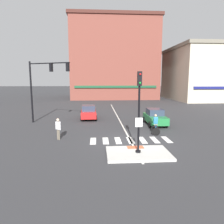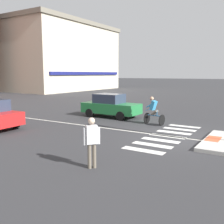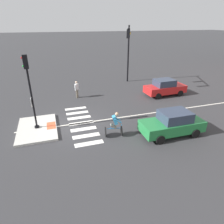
% 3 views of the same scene
% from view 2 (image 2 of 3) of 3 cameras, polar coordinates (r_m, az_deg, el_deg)
% --- Properties ---
extents(ground_plane, '(300.00, 300.00, 0.00)m').
position_cam_2_polar(ground_plane, '(13.07, 14.36, -5.41)').
color(ground_plane, '#333335').
extents(tactile_pad_front, '(1.10, 0.60, 0.01)m').
position_cam_2_polar(tactile_pad_front, '(12.68, 21.13, -5.43)').
color(tactile_pad_front, '#DB5B38').
rests_on(tactile_pad_front, traffic_island).
extents(crosswalk_stripe_a, '(0.44, 1.80, 0.01)m').
position_cam_2_polar(crosswalk_stripe_a, '(10.69, 6.75, -8.26)').
color(crosswalk_stripe_a, silver).
rests_on(crosswalk_stripe_a, ground).
extents(crosswalk_stripe_b, '(0.44, 1.80, 0.01)m').
position_cam_2_polar(crosswalk_stripe_b, '(11.53, 8.76, -7.07)').
color(crosswalk_stripe_b, silver).
rests_on(crosswalk_stripe_b, ground).
extents(crosswalk_stripe_c, '(0.44, 1.80, 0.01)m').
position_cam_2_polar(crosswalk_stripe_c, '(12.38, 10.49, -6.04)').
color(crosswalk_stripe_c, silver).
rests_on(crosswalk_stripe_c, ground).
extents(crosswalk_stripe_d, '(0.44, 1.80, 0.01)m').
position_cam_2_polar(crosswalk_stripe_d, '(13.25, 11.98, -5.13)').
color(crosswalk_stripe_d, silver).
rests_on(crosswalk_stripe_d, ground).
extents(crosswalk_stripe_e, '(0.44, 1.80, 0.01)m').
position_cam_2_polar(crosswalk_stripe_e, '(14.12, 13.29, -4.34)').
color(crosswalk_stripe_e, silver).
rests_on(crosswalk_stripe_e, ground).
extents(crosswalk_stripe_f, '(0.44, 1.80, 0.01)m').
position_cam_2_polar(crosswalk_stripe_f, '(15.01, 14.45, -3.63)').
color(crosswalk_stripe_f, silver).
rests_on(crosswalk_stripe_f, ground).
extents(crosswalk_stripe_g, '(0.44, 1.80, 0.01)m').
position_cam_2_polar(crosswalk_stripe_g, '(15.90, 15.47, -3.01)').
color(crosswalk_stripe_g, silver).
rests_on(crosswalk_stripe_g, ground).
extents(lane_centre_line, '(0.14, 28.00, 0.01)m').
position_cam_2_polar(lane_centre_line, '(18.58, -16.52, -1.44)').
color(lane_centre_line, silver).
rests_on(lane_centre_line, ground).
extents(building_corner_right, '(22.04, 17.90, 12.22)m').
position_cam_2_polar(building_corner_right, '(53.18, -12.89, 11.45)').
color(building_corner_right, beige).
rests_on(building_corner_right, ground).
extents(car_green_eastbound_mid, '(1.88, 4.12, 1.64)m').
position_cam_2_polar(car_green_eastbound_mid, '(18.49, -0.32, 1.39)').
color(car_green_eastbound_mid, '#237A3D').
rests_on(car_green_eastbound_mid, ground).
extents(cyclist, '(0.84, 1.19, 1.68)m').
position_cam_2_polar(cyclist, '(15.97, 9.02, 0.40)').
color(cyclist, black).
rests_on(cyclist, ground).
extents(pedestrian_at_curb_left, '(0.44, 0.40, 1.67)m').
position_cam_2_polar(pedestrian_at_curb_left, '(8.47, -4.43, -5.80)').
color(pedestrian_at_curb_left, '#6B6051').
rests_on(pedestrian_at_curb_left, ground).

